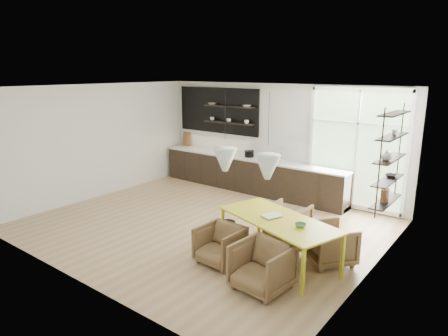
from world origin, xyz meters
TOP-DOWN VIEW (x-y plane):
  - room at (0.58, 1.10)m, footprint 7.02×6.01m
  - kitchen_run at (-0.69, 2.69)m, footprint 5.54×0.69m
  - right_shelving at (3.36, 1.17)m, footprint 0.26×1.22m
  - dining_table at (2.10, -0.52)m, footprint 2.35×1.59m
  - armchair_back_left at (1.76, 0.49)m, footprint 0.75×0.77m
  - armchair_back_right at (2.83, -0.01)m, footprint 1.05×1.06m
  - armchair_front_left at (1.34, -1.16)m, footprint 0.72×0.74m
  - armchair_front_right at (2.37, -1.44)m, footprint 0.85×0.87m
  - wire_stool at (0.90, -0.34)m, footprint 0.31×0.31m
  - table_book at (1.85, -0.47)m, footprint 0.34×0.40m
  - table_bowl at (2.56, -0.61)m, footprint 0.23×0.23m

SIDE VIEW (x-z plane):
  - wire_stool at x=0.90m, z-range 0.06..0.45m
  - armchair_front_left at x=1.34m, z-range 0.00..0.66m
  - armchair_back_left at x=1.76m, z-range 0.00..0.69m
  - armchair_back_right at x=2.83m, z-range 0.00..0.69m
  - armchair_front_right at x=2.37m, z-range 0.00..0.73m
  - kitchen_run at x=-0.69m, z-range -0.78..1.97m
  - dining_table at x=2.10m, z-range 0.34..1.13m
  - table_book at x=1.85m, z-range 0.79..0.82m
  - table_bowl at x=2.56m, z-range 0.79..0.84m
  - room at x=0.58m, z-range 0.00..2.92m
  - right_shelving at x=3.36m, z-range 0.70..2.60m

